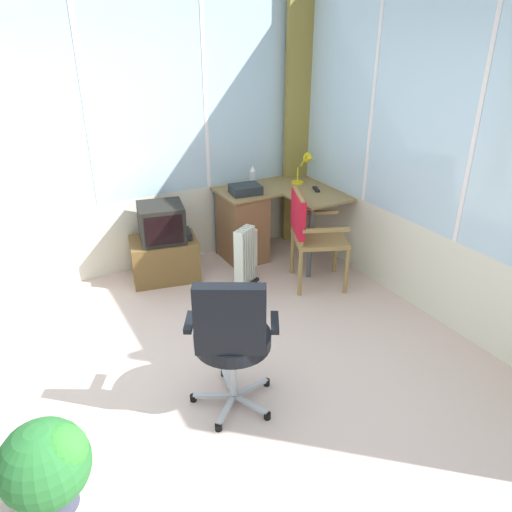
{
  "coord_description": "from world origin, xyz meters",
  "views": [
    {
      "loc": [
        -0.85,
        -2.39,
        2.39
      ],
      "look_at": [
        0.75,
        0.5,
        0.78
      ],
      "focal_mm": 34.76,
      "sensor_mm": 36.0,
      "label": 1
    }
  ],
  "objects_px": {
    "desk_lamp": "(307,164)",
    "paper_tray": "(245,189)",
    "tv_on_stand": "(164,246)",
    "space_heater": "(246,256)",
    "desk": "(248,222)",
    "spray_bottle": "(253,176)",
    "office_chair": "(232,335)",
    "potted_plant": "(47,464)",
    "wooden_armchair": "(308,227)",
    "tv_remote": "(316,189)"
  },
  "relations": [
    {
      "from": "potted_plant",
      "to": "desk_lamp",
      "type": "bearing_deg",
      "value": 35.08
    },
    {
      "from": "desk_lamp",
      "to": "potted_plant",
      "type": "height_order",
      "value": "desk_lamp"
    },
    {
      "from": "desk",
      "to": "office_chair",
      "type": "xyz_separation_m",
      "value": [
        -1.18,
        -2.0,
        0.19
      ]
    },
    {
      "from": "office_chair",
      "to": "potted_plant",
      "type": "height_order",
      "value": "office_chair"
    },
    {
      "from": "tv_remote",
      "to": "space_heater",
      "type": "height_order",
      "value": "tv_remote"
    },
    {
      "from": "desk",
      "to": "tv_on_stand",
      "type": "xyz_separation_m",
      "value": [
        -0.94,
        -0.01,
        -0.07
      ]
    },
    {
      "from": "desk",
      "to": "tv_on_stand",
      "type": "height_order",
      "value": "tv_on_stand"
    },
    {
      "from": "tv_on_stand",
      "to": "desk",
      "type": "bearing_deg",
      "value": 0.5
    },
    {
      "from": "office_chair",
      "to": "wooden_armchair",
      "type": "bearing_deg",
      "value": 40.91
    },
    {
      "from": "paper_tray",
      "to": "desk",
      "type": "bearing_deg",
      "value": 48.12
    },
    {
      "from": "desk",
      "to": "potted_plant",
      "type": "xyz_separation_m",
      "value": [
        -2.34,
        -2.19,
        -0.1
      ]
    },
    {
      "from": "spray_bottle",
      "to": "desk_lamp",
      "type": "bearing_deg",
      "value": -21.59
    },
    {
      "from": "tv_on_stand",
      "to": "paper_tray",
      "type": "bearing_deg",
      "value": -3.21
    },
    {
      "from": "desk_lamp",
      "to": "office_chair",
      "type": "distance_m",
      "value": 2.7
    },
    {
      "from": "potted_plant",
      "to": "paper_tray",
      "type": "bearing_deg",
      "value": 43.01
    },
    {
      "from": "desk",
      "to": "paper_tray",
      "type": "height_order",
      "value": "paper_tray"
    },
    {
      "from": "paper_tray",
      "to": "tv_on_stand",
      "type": "height_order",
      "value": "paper_tray"
    },
    {
      "from": "wooden_armchair",
      "to": "office_chair",
      "type": "height_order",
      "value": "office_chair"
    },
    {
      "from": "desk_lamp",
      "to": "space_heater",
      "type": "xyz_separation_m",
      "value": [
        -0.96,
        -0.43,
        -0.67
      ]
    },
    {
      "from": "tv_on_stand",
      "to": "space_heater",
      "type": "xyz_separation_m",
      "value": [
        0.65,
        -0.5,
        -0.04
      ]
    },
    {
      "from": "tv_remote",
      "to": "potted_plant",
      "type": "distance_m",
      "value": 3.55
    },
    {
      "from": "tv_on_stand",
      "to": "space_heater",
      "type": "bearing_deg",
      "value": -37.32
    },
    {
      "from": "space_heater",
      "to": "tv_remote",
      "type": "bearing_deg",
      "value": 11.42
    },
    {
      "from": "tv_on_stand",
      "to": "wooden_armchair",
      "type": "bearing_deg",
      "value": -34.09
    },
    {
      "from": "paper_tray",
      "to": "office_chair",
      "type": "xyz_separation_m",
      "value": [
        -1.13,
        -1.94,
        -0.2
      ]
    },
    {
      "from": "spray_bottle",
      "to": "tv_on_stand",
      "type": "xyz_separation_m",
      "value": [
        -1.08,
        -0.15,
        -0.52
      ]
    },
    {
      "from": "space_heater",
      "to": "tv_on_stand",
      "type": "bearing_deg",
      "value": 142.68
    },
    {
      "from": "desk_lamp",
      "to": "potted_plant",
      "type": "distance_m",
      "value": 3.74
    },
    {
      "from": "wooden_armchair",
      "to": "tv_on_stand",
      "type": "height_order",
      "value": "wooden_armchair"
    },
    {
      "from": "office_chair",
      "to": "tv_remote",
      "type": "bearing_deg",
      "value": 42.85
    },
    {
      "from": "tv_remote",
      "to": "potted_plant",
      "type": "height_order",
      "value": "tv_remote"
    },
    {
      "from": "tv_remote",
      "to": "paper_tray",
      "type": "xyz_separation_m",
      "value": [
        -0.69,
        0.26,
        0.03
      ]
    },
    {
      "from": "spray_bottle",
      "to": "office_chair",
      "type": "relative_size",
      "value": 0.21
    },
    {
      "from": "desk_lamp",
      "to": "tv_on_stand",
      "type": "distance_m",
      "value": 1.73
    },
    {
      "from": "wooden_armchair",
      "to": "potted_plant",
      "type": "distance_m",
      "value": 2.93
    },
    {
      "from": "desk",
      "to": "desk_lamp",
      "type": "relative_size",
      "value": 3.29
    },
    {
      "from": "wooden_armchair",
      "to": "desk_lamp",
      "type": "bearing_deg",
      "value": 57.51
    },
    {
      "from": "wooden_armchair",
      "to": "potted_plant",
      "type": "relative_size",
      "value": 1.71
    },
    {
      "from": "space_heater",
      "to": "potted_plant",
      "type": "distance_m",
      "value": 2.66
    },
    {
      "from": "desk",
      "to": "desk_lamp",
      "type": "xyz_separation_m",
      "value": [
        0.68,
        -0.07,
        0.56
      ]
    },
    {
      "from": "tv_remote",
      "to": "paper_tray",
      "type": "relative_size",
      "value": 0.5
    },
    {
      "from": "desk_lamp",
      "to": "paper_tray",
      "type": "bearing_deg",
      "value": 178.72
    },
    {
      "from": "office_chair",
      "to": "spray_bottle",
      "type": "bearing_deg",
      "value": 58.4
    },
    {
      "from": "tv_remote",
      "to": "office_chair",
      "type": "relative_size",
      "value": 0.15
    },
    {
      "from": "desk",
      "to": "tv_remote",
      "type": "xyz_separation_m",
      "value": [
        0.64,
        -0.32,
        0.36
      ]
    },
    {
      "from": "desk_lamp",
      "to": "paper_tray",
      "type": "relative_size",
      "value": 1.14
    },
    {
      "from": "space_heater",
      "to": "potted_plant",
      "type": "xyz_separation_m",
      "value": [
        -2.05,
        -1.69,
        0.0
      ]
    },
    {
      "from": "spray_bottle",
      "to": "office_chair",
      "type": "bearing_deg",
      "value": -121.6
    },
    {
      "from": "space_heater",
      "to": "potted_plant",
      "type": "height_order",
      "value": "space_heater"
    },
    {
      "from": "tv_remote",
      "to": "wooden_armchair",
      "type": "height_order",
      "value": "wooden_armchair"
    }
  ]
}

